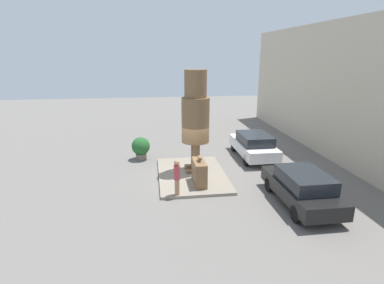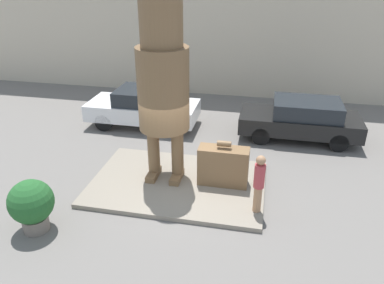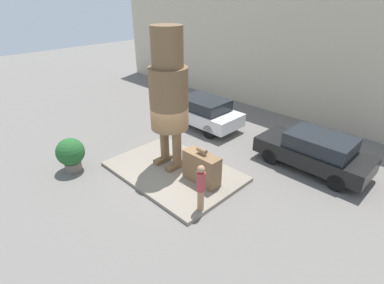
{
  "view_description": "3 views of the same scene",
  "coord_description": "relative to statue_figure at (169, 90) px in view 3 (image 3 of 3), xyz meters",
  "views": [
    {
      "loc": [
        14.14,
        -1.91,
        5.99
      ],
      "look_at": [
        0.69,
        -0.09,
        2.02
      ],
      "focal_mm": 28.0,
      "sensor_mm": 36.0,
      "label": 1
    },
    {
      "loc": [
        2.3,
        -9.01,
        5.94
      ],
      "look_at": [
        0.48,
        -0.27,
        1.59
      ],
      "focal_mm": 35.0,
      "sensor_mm": 36.0,
      "label": 2
    },
    {
      "loc": [
        7.38,
        -6.44,
        6.3
      ],
      "look_at": [
        0.71,
        0.27,
        1.48
      ],
      "focal_mm": 28.0,
      "sensor_mm": 36.0,
      "label": 3
    }
  ],
  "objects": [
    {
      "name": "pedestal",
      "position": [
        0.42,
        -0.23,
        -3.09
      ],
      "size": [
        4.98,
        3.38,
        0.13
      ],
      "color": "gray",
      "rests_on": "ground_plane"
    },
    {
      "name": "ground_plane",
      "position": [
        0.42,
        -0.23,
        -3.16
      ],
      "size": [
        60.0,
        60.0,
        0.0
      ],
      "primitive_type": "plane",
      "color": "slate"
    },
    {
      "name": "tourist",
      "position": [
        2.73,
        -1.19,
        -2.15
      ],
      "size": [
        0.27,
        0.27,
        1.59
      ],
      "color": "#A87A56",
      "rests_on": "pedestal"
    },
    {
      "name": "parked_car_white",
      "position": [
        -1.91,
        3.81,
        -2.36
      ],
      "size": [
        4.26,
        1.84,
        1.5
      ],
      "rotation": [
        0.0,
        0.0,
        3.14
      ],
      "color": "silver",
      "rests_on": "ground_plane"
    },
    {
      "name": "giant_suitcase",
      "position": [
        1.7,
        -0.06,
        -2.46
      ],
      "size": [
        1.41,
        0.54,
        1.35
      ],
      "color": "brown",
      "rests_on": "pedestal"
    },
    {
      "name": "parked_car_black",
      "position": [
        4.03,
        3.82,
        -2.38
      ],
      "size": [
        4.26,
        1.81,
        1.47
      ],
      "rotation": [
        0.0,
        0.0,
        3.14
      ],
      "color": "black",
      "rests_on": "ground_plane"
    },
    {
      "name": "statue_figure",
      "position": [
        0.0,
        0.0,
        0.0
      ],
      "size": [
        1.4,
        1.4,
        5.18
      ],
      "color": "brown",
      "rests_on": "pedestal"
    },
    {
      "name": "building_backdrop",
      "position": [
        0.42,
        8.44,
        0.78
      ],
      "size": [
        28.0,
        0.6,
        7.88
      ],
      "color": "beige",
      "rests_on": "ground_plane"
    },
    {
      "name": "planter_pot",
      "position": [
        -2.49,
        -2.88,
        -2.41
      ],
      "size": [
        1.07,
        1.07,
        1.35
      ],
      "color": "#70665B",
      "rests_on": "ground_plane"
    }
  ]
}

